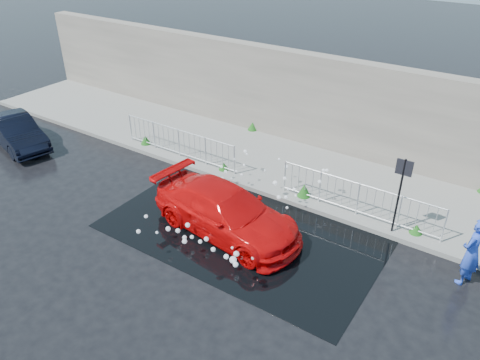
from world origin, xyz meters
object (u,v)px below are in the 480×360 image
Objects in this scene: sign_post at (401,185)px; dark_car at (16,132)px; red_car at (226,212)px; person at (472,252)px.

dark_car is (-14.29, -2.46, -1.10)m from sign_post.
red_car is 6.47m from person.
person is (16.45, 1.57, 0.33)m from dark_car.
person is (6.26, 1.61, 0.26)m from red_car.
red_car reaches higher than dark_car.
sign_post reaches higher than dark_car.
red_car is 10.19m from dark_car.
sign_post is 1.31× the size of person.
red_car is 1.25× the size of dark_car.
sign_post is 0.66× the size of dark_car.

